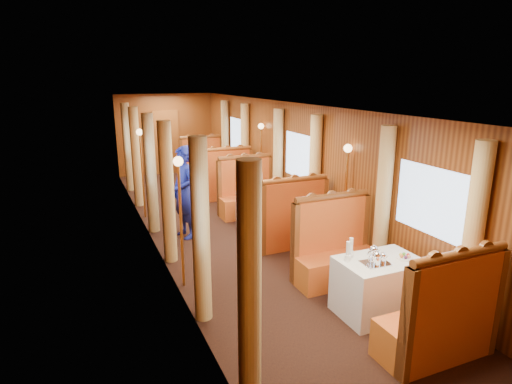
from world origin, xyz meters
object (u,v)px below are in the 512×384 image
tea_tray (375,263)px  teapot_back (373,254)px  banquette_mid_aft (248,196)px  fruit_plate (405,257)px  banquette_far_aft (203,167)px  banquette_far_fwd (226,182)px  teapot_left (376,260)px  banquette_mid_fwd (290,224)px  banquette_near_fwd (439,323)px  banquette_near_aft (335,254)px  rose_vase_mid (268,185)px  table_mid (266,211)px  teapot_right (383,259)px  table_near (378,286)px  table_far (214,176)px  rose_vase_far (212,156)px  passenger (252,185)px  steward (184,192)px

tea_tray → teapot_back: 0.14m
banquette_mid_aft → fruit_plate: (0.32, -4.59, 0.35)m
banquette_far_aft → tea_tray: 8.09m
banquette_far_aft → teapot_back: (-0.09, -7.97, 0.40)m
banquette_far_aft → banquette_far_fwd: bearing=-90.0°
teapot_left → banquette_far_fwd: bearing=109.3°
banquette_mid_fwd → banquette_far_fwd: 3.50m
banquette_near_fwd → tea_tray: bearing=98.2°
banquette_near_aft → banquette_far_fwd: (0.00, 4.97, 0.00)m
teapot_back → rose_vase_mid: (0.12, 3.43, 0.10)m
banquette_near_fwd → banquette_far_fwd: same height
table_mid → teapot_right: teapot_right is taller
table_near → tea_tray: tea_tray is taller
teapot_right → tea_tray: bearing=156.2°
banquette_mid_aft → table_far: bearing=90.0°
banquette_near_aft → banquette_mid_aft: same height
banquette_near_aft → rose_vase_far: banquette_near_aft is taller
table_near → table_mid: size_ratio=1.00×
table_near → passenger: bearing=90.0°
banquette_mid_fwd → teapot_right: size_ratio=9.63×
teapot_back → passenger: size_ratio=0.24×
banquette_far_aft → teapot_back: size_ratio=7.48×
banquette_near_aft → teapot_back: bearing=-95.1°
table_mid → banquette_far_fwd: 2.49m
banquette_mid_fwd → table_far: (0.00, 4.51, -0.05)m
banquette_near_aft → passenger: size_ratio=1.76×
teapot_back → table_near: bearing=-31.0°
banquette_mid_aft → fruit_plate: size_ratio=6.34×
fruit_plate → passenger: size_ratio=0.28×
passenger → teapot_right: bearing=-90.7°
table_near → passenger: 4.26m
table_near → teapot_back: size_ratio=5.86×
table_mid → table_far: bearing=90.0°
rose_vase_mid → table_far: bearing=90.5°
banquette_near_fwd → table_far: 8.01m
table_near → banquette_near_fwd: bearing=-90.0°
teapot_back → banquette_mid_aft: bearing=85.2°
banquette_near_aft → banquette_mid_fwd: (0.00, 1.47, 0.00)m
table_mid → fruit_plate: 3.62m
fruit_plate → steward: bearing=117.0°
banquette_mid_aft → banquette_near_aft: bearing=-90.0°
banquette_mid_fwd → table_far: size_ratio=1.28×
banquette_far_aft → tea_tray: bearing=-91.0°
banquette_mid_aft → teapot_back: banquette_mid_aft is taller
banquette_far_aft → passenger: 3.78m
banquette_mid_fwd → table_mid: bearing=90.0°
rose_vase_mid → rose_vase_far: (-0.07, 3.54, 0.00)m
banquette_far_aft → teapot_left: bearing=-91.2°
banquette_near_aft → teapot_back: (-0.09, -0.97, 0.40)m
steward → banquette_near_aft: bearing=17.0°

